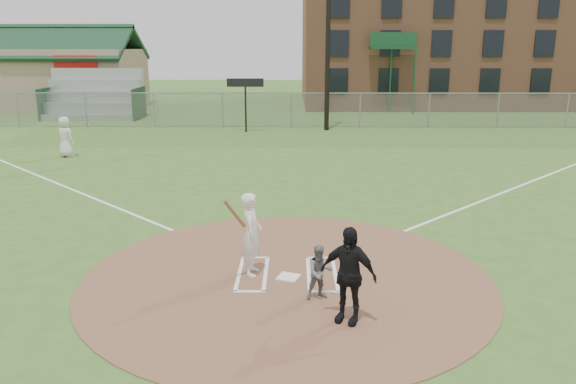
{
  "coord_description": "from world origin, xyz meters",
  "views": [
    {
      "loc": [
        0.12,
        -10.75,
        4.62
      ],
      "look_at": [
        0.0,
        2.0,
        1.3
      ],
      "focal_mm": 35.0,
      "sensor_mm": 36.0,
      "label": 1
    }
  ],
  "objects_px": {
    "home_plate": "(289,277)",
    "umpire": "(348,275)",
    "batter_at_plate": "(252,234)",
    "catcher": "(320,272)",
    "ondeck_player": "(65,137)"
  },
  "relations": [
    {
      "from": "umpire",
      "to": "ondeck_player",
      "type": "bearing_deg",
      "value": 151.83
    },
    {
      "from": "ondeck_player",
      "to": "batter_at_plate",
      "type": "height_order",
      "value": "batter_at_plate"
    },
    {
      "from": "umpire",
      "to": "home_plate",
      "type": "bearing_deg",
      "value": 145.14
    },
    {
      "from": "catcher",
      "to": "umpire",
      "type": "xyz_separation_m",
      "value": [
        0.43,
        -0.9,
        0.33
      ]
    },
    {
      "from": "umpire",
      "to": "batter_at_plate",
      "type": "height_order",
      "value": "batter_at_plate"
    },
    {
      "from": "catcher",
      "to": "ondeck_player",
      "type": "bearing_deg",
      "value": 110.62
    },
    {
      "from": "home_plate",
      "to": "batter_at_plate",
      "type": "relative_size",
      "value": 0.23
    },
    {
      "from": "home_plate",
      "to": "catcher",
      "type": "relative_size",
      "value": 0.4
    },
    {
      "from": "batter_at_plate",
      "to": "umpire",
      "type": "bearing_deg",
      "value": -48.99
    },
    {
      "from": "home_plate",
      "to": "batter_at_plate",
      "type": "distance_m",
      "value": 1.17
    },
    {
      "from": "home_plate",
      "to": "ondeck_player",
      "type": "xyz_separation_m",
      "value": [
        -9.66,
        13.01,
        0.83
      ]
    },
    {
      "from": "catcher",
      "to": "umpire",
      "type": "relative_size",
      "value": 0.61
    },
    {
      "from": "umpire",
      "to": "batter_at_plate",
      "type": "xyz_separation_m",
      "value": [
        -1.79,
        2.05,
        0.02
      ]
    },
    {
      "from": "home_plate",
      "to": "ondeck_player",
      "type": "relative_size",
      "value": 0.24
    },
    {
      "from": "home_plate",
      "to": "umpire",
      "type": "height_order",
      "value": "umpire"
    }
  ]
}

